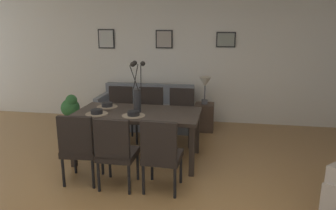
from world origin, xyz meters
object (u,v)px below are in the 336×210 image
(bowl_near_right, at_px, (107,104))
(dining_chair_near_right, at_px, (119,110))
(dining_table, at_px, (138,117))
(centerpiece_vase, at_px, (137,93))
(dining_chair_mid_right, at_px, (181,113))
(dining_chair_near_left, at_px, (80,146))
(bowl_far_left, at_px, (133,113))
(framed_picture_center, at_px, (164,39))
(side_table, at_px, (204,117))
(framed_picture_right, at_px, (226,40))
(dining_chair_mid_left, at_px, (161,152))
(bowl_near_left, at_px, (97,111))
(potted_plant, at_px, (71,109))
(dining_chair_far_right, at_px, (150,112))
(table_lamp, at_px, (205,84))
(framed_picture_left, at_px, (106,39))
(dining_chair_far_left, at_px, (116,150))
(sofa, at_px, (146,112))

(bowl_near_right, bearing_deg, dining_chair_near_right, 92.34)
(dining_table, height_order, centerpiece_vase, centerpiece_vase)
(dining_chair_mid_right, relative_size, centerpiece_vase, 1.25)
(dining_chair_near_left, bearing_deg, bowl_far_left, 51.27)
(dining_chair_mid_right, distance_m, framed_picture_center, 1.81)
(dining_table, distance_m, dining_chair_near_right, 1.03)
(dining_chair_near_left, bearing_deg, side_table, 59.84)
(dining_chair_near_right, bearing_deg, framed_picture_right, 35.43)
(dining_chair_mid_left, distance_m, framed_picture_right, 3.30)
(dining_chair_near_right, bearing_deg, bowl_near_left, -88.58)
(side_table, distance_m, potted_plant, 2.60)
(dining_chair_far_right, distance_m, potted_plant, 1.74)
(table_lamp, height_order, framed_picture_right, framed_picture_right)
(dining_chair_mid_right, relative_size, bowl_far_left, 5.41)
(dining_chair_mid_right, relative_size, table_lamp, 1.80)
(bowl_near_right, xyz_separation_m, framed_picture_left, (-0.69, 1.91, 0.91))
(bowl_near_left, bearing_deg, bowl_far_left, 0.00)
(dining_chair_far_left, relative_size, table_lamp, 1.80)
(bowl_far_left, bearing_deg, framed_picture_left, 117.87)
(bowl_near_left, bearing_deg, table_lamp, 51.09)
(dining_chair_mid_left, distance_m, sofa, 2.65)
(framed_picture_right, distance_m, potted_plant, 3.33)
(framed_picture_right, bearing_deg, dining_table, -120.13)
(dining_chair_far_left, bearing_deg, bowl_far_left, 87.57)
(dining_chair_mid_left, distance_m, potted_plant, 3.09)
(dining_chair_far_right, height_order, bowl_near_right, dining_chair_far_right)
(bowl_near_right, relative_size, framed_picture_right, 0.45)
(bowl_far_left, height_order, framed_picture_center, framed_picture_center)
(dining_table, distance_m, dining_chair_near_left, 1.00)
(dining_chair_near_right, height_order, framed_picture_right, framed_picture_right)
(dining_chair_mid_right, relative_size, bowl_near_right, 5.41)
(dining_chair_mid_left, bearing_deg, dining_chair_near_right, 122.27)
(centerpiece_vase, distance_m, bowl_near_right, 0.63)
(dining_chair_mid_right, bearing_deg, bowl_far_left, -116.31)
(dining_chair_near_left, height_order, sofa, dining_chair_near_left)
(dining_chair_far_left, xyz_separation_m, bowl_near_left, (-0.51, 0.69, 0.27))
(dining_chair_far_left, bearing_deg, dining_chair_near_right, 107.14)
(bowl_near_right, bearing_deg, dining_table, -21.02)
(dining_chair_far_left, bearing_deg, dining_chair_mid_left, 1.61)
(dining_chair_mid_left, bearing_deg, centerpiece_vase, 120.57)
(side_table, bearing_deg, centerpiece_vase, -119.57)
(dining_chair_near_right, height_order, side_table, dining_chair_near_right)
(dining_chair_mid_left, relative_size, side_table, 1.77)
(dining_chair_mid_left, bearing_deg, side_table, 81.63)
(dining_chair_near_right, height_order, framed_picture_left, framed_picture_left)
(dining_chair_near_right, distance_m, side_table, 1.63)
(side_table, height_order, framed_picture_center, framed_picture_center)
(dining_chair_mid_right, xyz_separation_m, bowl_near_right, (-1.06, -0.64, 0.27))
(bowl_near_left, bearing_deg, framed_picture_right, 52.74)
(dining_table, relative_size, sofa, 0.98)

